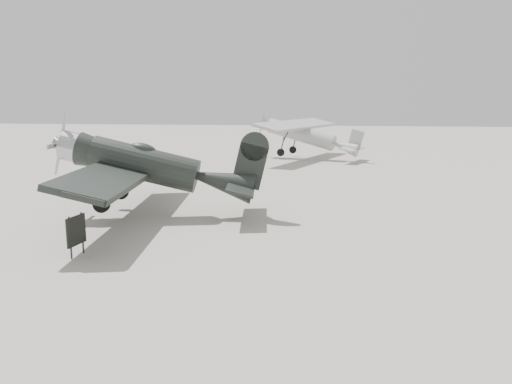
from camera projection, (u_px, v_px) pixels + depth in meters
ground at (259, 245)px, 17.27m from camera, size 160.00×160.00×0.00m
lowwing_monoplane at (155, 167)px, 21.16m from camera, size 8.87×12.42×3.99m
highwing_monoplane at (305, 132)px, 41.81m from camera, size 9.13×12.57×3.61m
sign_board at (76, 231)px, 15.87m from camera, size 0.19×0.95×1.37m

